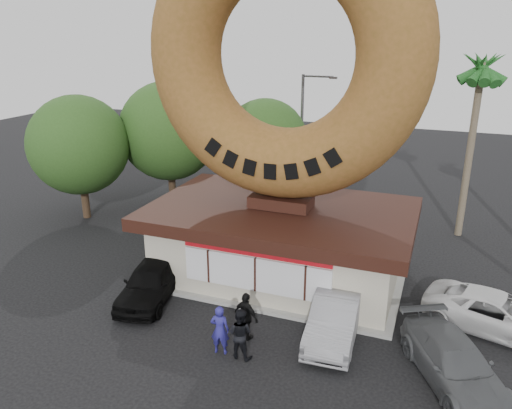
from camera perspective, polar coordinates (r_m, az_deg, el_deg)
The scene contains 15 objects.
ground at distance 17.95m, azimuth -3.57°, elevation -16.43°, with size 90.00×90.00×0.00m, color black.
donut_shop at distance 21.95m, azimuth 2.79°, elevation -4.06°, with size 11.20×7.20×3.80m.
giant_donut at distance 20.18m, azimuth 3.18°, elevation 16.56°, with size 11.41×11.41×2.91m, color brown.
tree_west at distance 31.08m, azimuth -9.91°, elevation 8.26°, with size 6.00×6.00×7.65m.
tree_mid at distance 30.66m, azimuth 1.05°, elevation 7.20°, with size 5.20×5.20×6.63m.
tree_far at distance 29.97m, azimuth -19.61°, elevation 6.41°, with size 5.60×5.60×7.14m.
palm_near at distance 27.29m, azimuth 24.33°, elevation 13.37°, with size 2.60×2.60×9.75m.
street_lamp at distance 30.86m, azimuth 5.48°, elevation 8.08°, with size 2.11×0.20×8.00m.
person_left at distance 17.42m, azimuth -4.15°, elevation -14.09°, with size 0.65×0.43×1.79m, color navy.
person_center at distance 17.19m, azimuth -1.85°, elevation -14.52°, with size 0.88×0.69×1.81m, color black.
person_right at distance 18.06m, azimuth -1.13°, elevation -12.67°, with size 1.06×0.44×1.81m, color black.
car_black at distance 21.04m, azimuth -11.93°, elevation -8.58°, with size 1.82×4.53×1.54m, color black.
car_silver at distance 18.56m, azimuth 9.03°, elevation -12.50°, with size 1.61×4.61×1.52m, color gray.
car_grey at distance 17.41m, azimuth 21.68°, elevation -16.43°, with size 1.95×4.80×1.39m, color #595C5E.
car_white at distance 20.58m, azimuth 25.82°, elevation -11.13°, with size 2.35×5.11×1.42m, color silver.
Camera 1 is at (6.20, -13.18, 10.49)m, focal length 35.00 mm.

